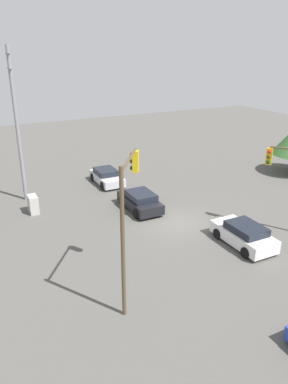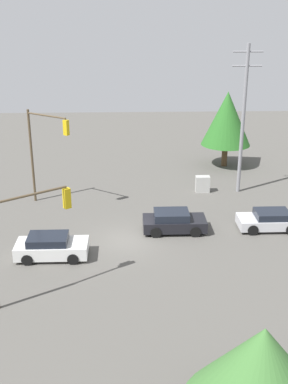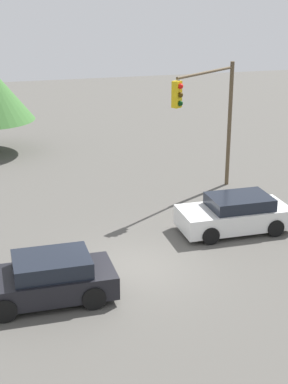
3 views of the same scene
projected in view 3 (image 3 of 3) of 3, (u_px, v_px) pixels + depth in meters
The scene contains 4 objects.
ground_plane at pixel (134, 269), 19.53m from camera, with size 80.00×80.00×0.00m, color #54514C.
sedan_dark at pixel (47, 279), 17.46m from camera, with size 4.10×2.02×1.40m.
sedan_white at pixel (235, 214), 22.32m from camera, with size 4.18×2.02×1.39m.
traffic_signal_main at pixel (209, 107), 25.03m from camera, with size 3.65×2.65×5.69m.
Camera 3 is at (-4.41, -16.93, 9.06)m, focal length 55.00 mm.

